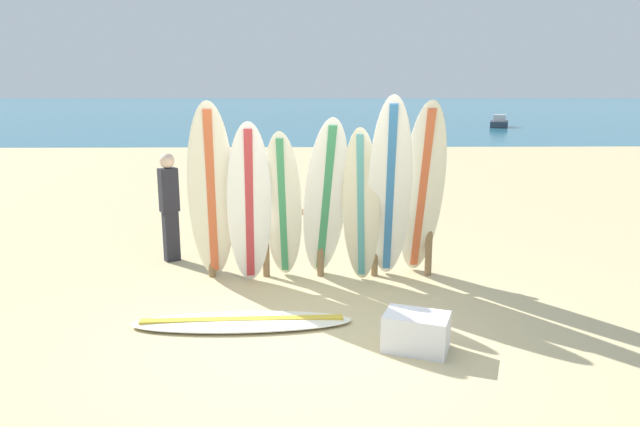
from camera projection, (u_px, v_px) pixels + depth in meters
ground_plane at (303, 338)px, 5.86m from camera, size 120.00×120.00×0.00m
ocean_water at (307, 107)px, 62.47m from camera, size 120.00×80.00×0.01m
surfboard_rack at (320, 230)px, 7.63m from camera, size 2.96×0.09×1.02m
surfboard_leaning_far_left at (211, 195)px, 7.15m from camera, size 0.68×0.94×2.32m
surfboard_leaning_left at (249, 205)px, 7.13m from camera, size 0.61×0.64×2.08m
surfboard_leaning_center_left at (283, 207)px, 7.29m from camera, size 0.51×0.77×1.97m
surfboard_leaning_center at (325, 201)px, 7.28m from camera, size 0.69×1.00×2.13m
surfboard_leaning_center_right at (361, 207)px, 7.21m from camera, size 0.56×0.61×2.01m
surfboard_leaning_right at (390, 193)px, 7.09m from camera, size 0.64×1.19×2.40m
surfboard_leaning_far_right at (422, 192)px, 7.29m from camera, size 0.57×1.09×2.33m
surfboard_lying_on_sand at (242, 322)px, 6.18m from camera, size 2.34×0.65×0.08m
beachgoer_standing at (169, 202)px, 8.25m from camera, size 0.29×0.27×1.55m
small_boat_offshore at (499, 123)px, 34.08m from camera, size 1.57×2.21×0.71m
cooler_box at (416, 332)px, 5.58m from camera, size 0.70×0.59×0.36m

